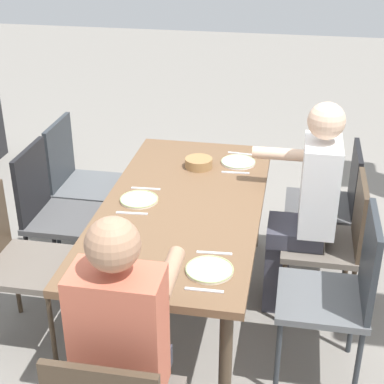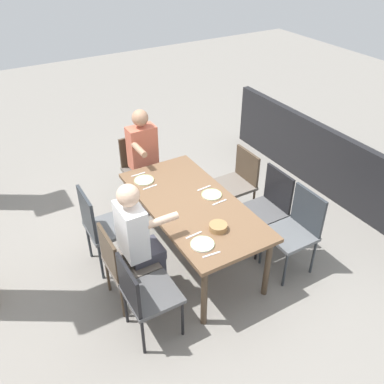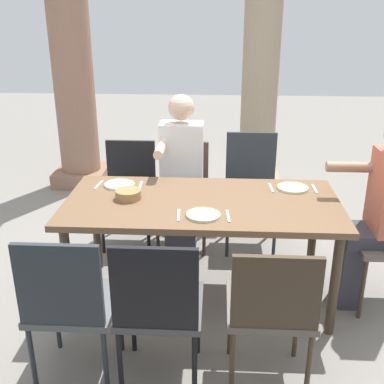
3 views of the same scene
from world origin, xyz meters
name	(u,v)px [view 3 (image 3 of 3)]	position (x,y,z in m)	size (l,w,h in m)	color
ground_plane	(201,296)	(0.00, 0.00, 0.00)	(16.00, 16.00, 0.00)	gray
dining_table	(202,210)	(0.00, 0.00, 0.67)	(1.80, 0.87, 0.74)	brown
chair_west_north	(129,185)	(-0.65, 0.85, 0.50)	(0.44, 0.44, 0.86)	#4F4F50
chair_west_south	(70,301)	(-0.65, -0.86, 0.53)	(0.44, 0.44, 0.91)	#5B5E61
chair_mid_north	(183,187)	(-0.19, 0.85, 0.50)	(0.44, 0.44, 0.86)	#6A6158
chair_mid_south	(158,304)	(-0.19, -0.86, 0.52)	(0.44, 0.44, 0.91)	#4F4F50
chair_east_north	(251,183)	(0.38, 0.86, 0.55)	(0.44, 0.44, 0.95)	#5B5E61
chair_east_south	(271,306)	(0.38, -0.85, 0.53)	(0.44, 0.44, 0.88)	#6A6158
diner_woman_green	(378,210)	(1.14, 0.00, 0.69)	(0.49, 0.35, 1.30)	#3F3F4C
diner_man_white	(181,172)	(-0.19, 0.67, 0.69)	(0.35, 0.49, 1.30)	#3F3F4C
stone_column_near	(71,49)	(-1.47, 2.25, 1.49)	(0.57, 0.57, 3.04)	#936B56
stone_column_centre	(261,62)	(0.53, 2.25, 1.37)	(0.50, 0.50, 2.79)	tan
plate_0	(119,184)	(-0.60, 0.24, 0.75)	(0.22, 0.22, 0.02)	white
fork_0	(99,185)	(-0.75, 0.24, 0.74)	(0.02, 0.17, 0.01)	silver
spoon_0	(141,186)	(-0.45, 0.24, 0.74)	(0.02, 0.17, 0.01)	silver
plate_1	(203,215)	(0.02, -0.24, 0.75)	(0.21, 0.21, 0.02)	silver
fork_1	(179,215)	(-0.13, -0.24, 0.74)	(0.02, 0.17, 0.01)	silver
spoon_1	(228,216)	(0.17, -0.24, 0.74)	(0.02, 0.17, 0.01)	silver
plate_2	(293,188)	(0.62, 0.25, 0.75)	(0.22, 0.22, 0.02)	silver
fork_2	(271,188)	(0.47, 0.25, 0.74)	(0.02, 0.17, 0.01)	silver
spoon_2	(315,189)	(0.77, 0.25, 0.74)	(0.02, 0.17, 0.01)	silver
bread_basket	(128,194)	(-0.49, 0.01, 0.77)	(0.17, 0.17, 0.06)	#9E7547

